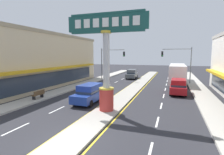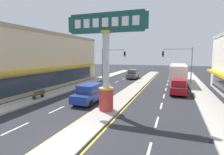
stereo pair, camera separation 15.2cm
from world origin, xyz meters
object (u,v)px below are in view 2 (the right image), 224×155
Objects in this scene: suv_mid_left_lane at (90,93)px; street_bench at (39,94)px; district_sign at (106,61)px; bus_near_left_lane at (178,73)px; traffic_light_left_side at (111,58)px; traffic_light_right_side at (181,59)px; suv_near_right_lane at (133,74)px; suv_far_right_lane at (179,86)px; storefront_left at (38,60)px.

street_bench is (-5.69, -1.00, -0.34)m from suv_mid_left_lane.
bus_near_left_lane is (6.05, 18.62, -2.51)m from district_sign.
traffic_light_left_side is at bearing 102.44° from suv_mid_left_lane.
traffic_light_left_side is (-6.33, 18.54, -0.13)m from district_sign.
bus_near_left_lane is 7.01× the size of street_bench.
traffic_light_right_side is 1.32× the size of suv_near_right_lane.
district_sign is at bearing -39.73° from suv_mid_left_lane.
street_bench is (-8.43, 1.28, -3.73)m from district_sign.
suv_mid_left_lane is (-9.08, -15.80, -3.26)m from traffic_light_right_side.
bus_near_left_lane is at bearing 61.71° from suv_mid_left_lane.
suv_near_right_lane is (-2.75, 22.21, -3.39)m from district_sign.
traffic_light_left_side is 12.67m from traffic_light_right_side.
street_bench is at bearing -129.87° from bus_near_left_lane.
traffic_light_left_side reaches higher than bus_near_left_lane.
suv_far_right_lane is (8.80, -12.68, 0.00)m from suv_near_right_lane.
storefront_left is 4.15× the size of traffic_light_right_side.
suv_near_right_lane is 1.01× the size of suv_far_right_lane.
traffic_light_right_side is at bearing 70.70° from district_sign.
street_bench is at bearing -48.72° from storefront_left.
suv_mid_left_lane is at bearing -140.49° from suv_far_right_lane.
suv_mid_left_lane is 2.89× the size of street_bench.
traffic_light_left_side is 1.00× the size of traffic_light_right_side.
storefront_left is 13.72m from suv_mid_left_lane.
bus_near_left_lane is at bearing -22.20° from suv_near_right_lane.
suv_far_right_lane is (20.69, 1.17, -3.12)m from storefront_left.
suv_far_right_lane is 1.00× the size of suv_mid_left_lane.
storefront_left is at bearing -129.23° from traffic_light_left_side.
street_bench is (6.22, -7.08, -3.45)m from storefront_left.
suv_far_right_lane is at bearing -55.24° from suv_near_right_lane.
suv_near_right_lane is 0.42× the size of bus_near_left_lane.
bus_near_left_lane is at bearing 50.13° from street_bench.
storefront_left is 16.09× the size of street_bench.
traffic_light_right_side reaches higher than bus_near_left_lane.
district_sign is at bearing -107.99° from bus_near_left_lane.
suv_far_right_lane is 11.39m from suv_mid_left_lane.
storefront_left is at bearing 152.94° from suv_mid_left_lane.
storefront_left reaches higher than bus_near_left_lane.
traffic_light_left_side is at bearing 50.77° from storefront_left.
suv_mid_left_lane is at bearing 140.27° from district_sign.
traffic_light_right_side is 1.34× the size of suv_mid_left_lane.
storefront_left is 5.56× the size of suv_mid_left_lane.
suv_far_right_lane is (-0.29, -8.56, -3.26)m from traffic_light_right_side.
suv_far_right_lane and suv_mid_left_lane have the same top height.
district_sign is at bearing -109.30° from traffic_light_right_side.
suv_near_right_lane and suv_far_right_lane have the same top height.
suv_near_right_lane is at bearing 90.01° from suv_mid_left_lane.
suv_far_right_lane is at bearing 29.68° from street_bench.
bus_near_left_lane is at bearing 118.20° from traffic_light_right_side.
traffic_light_left_side reaches higher than suv_near_right_lane.
suv_far_right_lane is at bearing 57.62° from district_sign.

